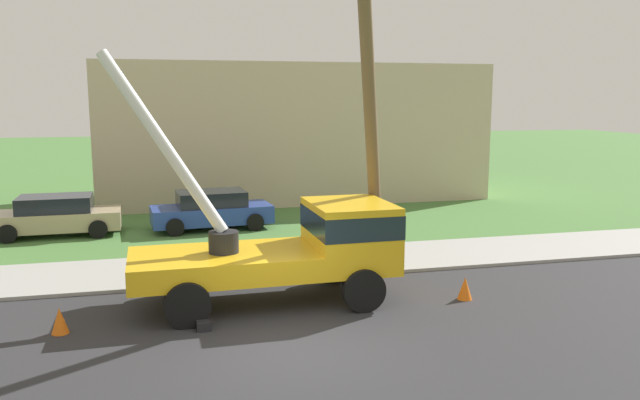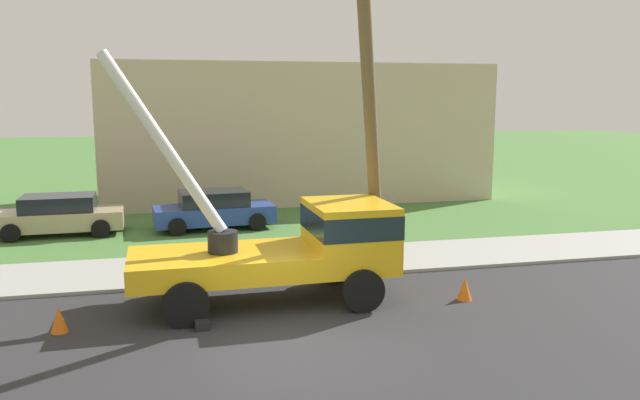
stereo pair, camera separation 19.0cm
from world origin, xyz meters
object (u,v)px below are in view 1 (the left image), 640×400
(traffic_cone_ahead, at_px, (465,288))
(traffic_cone_behind, at_px, (60,321))
(utility_truck, at_px, (298,243))
(leaning_utility_pole, at_px, (370,118))
(parked_sedan_tan, at_px, (56,216))
(parked_sedan_blue, at_px, (212,210))

(traffic_cone_ahead, distance_m, traffic_cone_behind, 9.24)
(traffic_cone_behind, bearing_deg, utility_truck, 10.59)
(leaning_utility_pole, distance_m, traffic_cone_behind, 8.47)
(traffic_cone_ahead, xyz_separation_m, traffic_cone_behind, (-9.24, -0.03, 0.00))
(parked_sedan_tan, bearing_deg, parked_sedan_blue, -1.67)
(leaning_utility_pole, relative_size, traffic_cone_ahead, 15.28)
(traffic_cone_behind, distance_m, parked_sedan_blue, 10.78)
(traffic_cone_behind, relative_size, parked_sedan_tan, 0.13)
(leaning_utility_pole, bearing_deg, parked_sedan_blue, 111.46)
(leaning_utility_pole, distance_m, traffic_cone_ahead, 4.78)
(traffic_cone_ahead, xyz_separation_m, parked_sedan_tan, (-10.80, 10.16, 0.43))
(utility_truck, xyz_separation_m, parked_sedan_blue, (-1.39, 9.04, -0.70))
(utility_truck, relative_size, traffic_cone_behind, 12.16)
(traffic_cone_ahead, bearing_deg, traffic_cone_behind, -179.80)
(leaning_utility_pole, relative_size, traffic_cone_behind, 15.28)
(utility_truck, relative_size, leaning_utility_pole, 0.80)
(traffic_cone_behind, distance_m, parked_sedan_tan, 10.32)
(utility_truck, xyz_separation_m, parked_sedan_tan, (-6.85, 9.20, -0.70))
(leaning_utility_pole, bearing_deg, traffic_cone_behind, -168.24)
(traffic_cone_ahead, distance_m, parked_sedan_blue, 11.34)
(leaning_utility_pole, height_order, traffic_cone_ahead, leaning_utility_pole)
(parked_sedan_tan, distance_m, parked_sedan_blue, 5.47)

